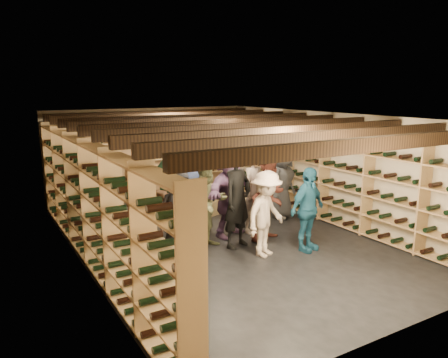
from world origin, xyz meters
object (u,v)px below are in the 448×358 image
at_px(person_6, 192,185).
at_px(person_8, 270,196).
at_px(person_12, 282,183).
at_px(person_11, 230,192).
at_px(person_0, 180,211).
at_px(person_10, 170,185).
at_px(crate_stack_left, 213,200).
at_px(person_5, 138,204).
at_px(crate_stack_right, 238,205).
at_px(person_9, 109,199).
at_px(person_7, 254,192).
at_px(person_4, 307,210).
at_px(person_1, 237,199).
at_px(person_3, 266,214).
at_px(crate_loose, 199,216).
at_px(person_2, 208,203).

height_order(person_6, person_8, person_6).
bearing_deg(person_12, person_11, 174.45).
distance_m(person_0, person_11, 1.30).
relative_size(person_8, person_12, 1.08).
height_order(person_8, person_10, person_10).
xyz_separation_m(crate_stack_left, person_11, (-0.45, -1.51, 0.56)).
bearing_deg(person_10, person_5, -156.66).
xyz_separation_m(person_0, person_10, (0.48, 1.52, 0.14)).
height_order(crate_stack_right, person_9, person_9).
bearing_deg(crate_stack_left, person_6, -139.62).
bearing_deg(person_7, person_12, 6.84).
relative_size(crate_stack_left, person_10, 0.38).
height_order(person_6, person_12, person_6).
distance_m(person_5, person_10, 1.30).
bearing_deg(person_4, person_7, 86.08).
relative_size(person_5, person_9, 0.92).
bearing_deg(crate_stack_left, person_4, -83.71).
height_order(person_1, person_9, person_1).
xyz_separation_m(person_1, person_4, (0.98, -0.82, -0.14)).
xyz_separation_m(person_0, person_5, (-0.52, 0.70, 0.05)).
relative_size(person_4, person_10, 0.86).
bearing_deg(person_6, person_3, -70.46).
xyz_separation_m(person_7, person_8, (-0.01, -0.55, 0.03)).
xyz_separation_m(person_1, person_3, (0.18, -0.64, -0.15)).
relative_size(crate_loose, person_2, 0.29).
height_order(crate_stack_left, person_6, person_6).
relative_size(crate_loose, person_8, 0.29).
bearing_deg(crate_loose, person_7, -64.70).
height_order(crate_loose, person_0, person_0).
bearing_deg(person_3, person_0, 120.31).
bearing_deg(person_5, person_6, 12.22).
bearing_deg(person_4, crate_stack_left, 82.77).
bearing_deg(person_2, crate_stack_left, 54.28).
bearing_deg(person_5, person_2, -38.12).
xyz_separation_m(crate_stack_right, person_6, (-1.53, -0.62, 0.78)).
xyz_separation_m(crate_stack_left, person_4, (0.33, -2.95, 0.43)).
height_order(person_6, person_11, person_6).
height_order(person_4, person_10, person_10).
height_order(crate_stack_right, person_1, person_1).
xyz_separation_m(crate_loose, person_7, (0.61, -1.30, 0.76)).
distance_m(person_4, person_7, 1.39).
bearing_deg(person_5, person_3, -46.23).
distance_m(person_0, person_4, 2.31).
height_order(person_1, person_7, person_1).
relative_size(person_6, person_7, 1.13).
bearing_deg(person_7, person_10, 118.38).
distance_m(crate_loose, person_6, 1.08).
distance_m(crate_loose, person_5, 2.04).
relative_size(crate_loose, person_0, 0.33).
bearing_deg(person_12, person_1, -170.88).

